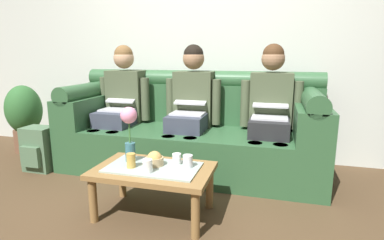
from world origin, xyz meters
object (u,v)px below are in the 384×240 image
object	(u,v)px
couch	(191,132)
cup_far_left	(188,161)
person_middle	(191,103)
cup_far_center	(148,166)
person_left	(121,100)
cup_near_left	(177,159)
coffee_table	(153,174)
flower_vase	(129,127)
potted_plant	(24,115)
snack_bowl	(155,160)
person_right	(270,107)
backpack_left	(39,149)
cup_near_right	(131,160)

from	to	relation	value
couch	cup_far_left	xyz separation A→B (m)	(0.23, -0.92, 0.04)
person_middle	cup_far_center	bearing A→B (deg)	-89.62
person_left	cup_far_left	bearing A→B (deg)	-42.77
cup_far_center	person_middle	bearing A→B (deg)	90.38
cup_near_left	cup_far_center	size ratio (longest dim) A/B	0.86
person_left	coffee_table	xyz separation A→B (m)	(0.75, -0.97, -0.36)
coffee_table	flower_vase	bearing A→B (deg)	163.48
potted_plant	person_left	bearing A→B (deg)	-0.94
snack_bowl	cup_far_left	size ratio (longest dim) A/B	1.49
couch	person_middle	distance (m)	0.29
person_left	person_right	size ratio (longest dim) A/B	1.00
person_left	cup_near_left	world-z (taller)	person_left
person_middle	cup_far_left	size ratio (longest dim) A/B	14.40
person_middle	person_right	xyz separation A→B (m)	(0.75, -0.00, 0.00)
coffee_table	backpack_left	distance (m)	1.51
cup_near_right	snack_bowl	bearing A→B (deg)	30.75
cup_near_right	potted_plant	distance (m)	2.16
cup_near_right	cup_near_left	bearing A→B (deg)	27.23
coffee_table	cup_near_left	xyz separation A→B (m)	(0.14, 0.09, 0.10)
cup_near_left	backpack_left	distance (m)	1.63
snack_bowl	potted_plant	size ratio (longest dim) A/B	0.16
flower_vase	potted_plant	size ratio (longest dim) A/B	0.51
couch	cup_far_left	size ratio (longest dim) A/B	29.20
person_left	cup_near_left	xyz separation A→B (m)	(0.89, -0.88, -0.26)
person_right	cup_far_center	bearing A→B (deg)	-124.64
couch	cup_far_center	world-z (taller)	couch
snack_bowl	potted_plant	xyz separation A→B (m)	(-2.03, 0.96, 0.03)
cup_near_right	person_right	bearing A→B (deg)	48.99
coffee_table	flower_vase	world-z (taller)	flower_vase
cup_far_left	couch	bearing A→B (deg)	104.34
snack_bowl	cup_far_left	bearing A→B (deg)	6.95
person_left	person_middle	distance (m)	0.75
person_left	cup_far_center	xyz separation A→B (m)	(0.76, -1.08, -0.25)
cup_near_left	cup_near_right	xyz separation A→B (m)	(-0.28, -0.15, 0.01)
person_right	cup_near_left	distance (m)	1.10
couch	person_middle	bearing A→B (deg)	-90.00
cup_far_left	cup_near_right	bearing A→B (deg)	-163.34
backpack_left	potted_plant	bearing A→B (deg)	141.59
person_right	potted_plant	bearing A→B (deg)	179.56
flower_vase	cup_far_center	world-z (taller)	flower_vase
coffee_table	cup_near_left	world-z (taller)	cup_near_left
coffee_table	person_middle	bearing A→B (deg)	90.00
cup_near_left	cup_near_right	world-z (taller)	cup_near_right
couch	cup_far_center	size ratio (longest dim) A/B	27.88
person_middle	potted_plant	bearing A→B (deg)	179.41
cup_far_left	backpack_left	xyz separation A→B (m)	(-1.65, 0.45, -0.19)
potted_plant	backpack_left	bearing A→B (deg)	-38.41
cup_far_center	person_right	bearing A→B (deg)	55.36
person_right	backpack_left	distance (m)	2.26
coffee_table	snack_bowl	world-z (taller)	snack_bowl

